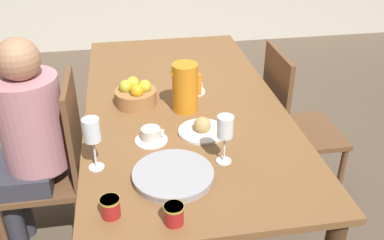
{
  "coord_description": "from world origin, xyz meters",
  "views": [
    {
      "loc": [
        -0.27,
        -1.89,
        1.75
      ],
      "look_at": [
        0.0,
        -0.28,
        0.81
      ],
      "focal_mm": 40.0,
      "sensor_mm": 36.0,
      "label": 1
    }
  ],
  "objects_px": {
    "chair_opposite": "(292,124)",
    "red_pitcher": "(184,87)",
    "bread_plate": "(202,129)",
    "jam_jar_amber": "(174,214)",
    "serving_tray": "(173,175)",
    "jam_jar_red": "(110,207)",
    "fruit_bowl": "(136,94)",
    "wine_glass_water": "(92,132)",
    "person_seated": "(27,135)",
    "wine_glass_juice": "(225,129)",
    "chair_person_side": "(55,165)",
    "teacup_across": "(192,87)",
    "teacup_near_person": "(151,136)"
  },
  "relations": [
    {
      "from": "chair_opposite",
      "to": "red_pitcher",
      "type": "bearing_deg",
      "value": -71.85
    },
    {
      "from": "chair_opposite",
      "to": "red_pitcher",
      "type": "relative_size",
      "value": 3.97
    },
    {
      "from": "bread_plate",
      "to": "jam_jar_amber",
      "type": "bearing_deg",
      "value": -110.1
    },
    {
      "from": "serving_tray",
      "to": "jam_jar_red",
      "type": "bearing_deg",
      "value": -144.59
    },
    {
      "from": "fruit_bowl",
      "to": "wine_glass_water",
      "type": "bearing_deg",
      "value": -109.83
    },
    {
      "from": "person_seated",
      "to": "wine_glass_water",
      "type": "relative_size",
      "value": 5.31
    },
    {
      "from": "wine_glass_juice",
      "to": "bread_plate",
      "type": "distance_m",
      "value": 0.27
    },
    {
      "from": "jam_jar_amber",
      "to": "bread_plate",
      "type": "bearing_deg",
      "value": 69.9
    },
    {
      "from": "wine_glass_water",
      "to": "jam_jar_red",
      "type": "xyz_separation_m",
      "value": [
        0.06,
        -0.28,
        -0.12
      ]
    },
    {
      "from": "jam_jar_red",
      "to": "chair_person_side",
      "type": "bearing_deg",
      "value": 112.67
    },
    {
      "from": "serving_tray",
      "to": "teacup_across",
      "type": "bearing_deg",
      "value": 74.91
    },
    {
      "from": "wine_glass_water",
      "to": "jam_jar_red",
      "type": "bearing_deg",
      "value": -78.9
    },
    {
      "from": "jam_jar_amber",
      "to": "jam_jar_red",
      "type": "relative_size",
      "value": 1.0
    },
    {
      "from": "serving_tray",
      "to": "jam_jar_red",
      "type": "distance_m",
      "value": 0.28
    },
    {
      "from": "bread_plate",
      "to": "jam_jar_red",
      "type": "height_order",
      "value": "bread_plate"
    },
    {
      "from": "wine_glass_water",
      "to": "teacup_near_person",
      "type": "distance_m",
      "value": 0.31
    },
    {
      "from": "serving_tray",
      "to": "jam_jar_red",
      "type": "height_order",
      "value": "jam_jar_red"
    },
    {
      "from": "teacup_across",
      "to": "jam_jar_amber",
      "type": "xyz_separation_m",
      "value": [
        -0.22,
        -0.94,
        0.01
      ]
    },
    {
      "from": "chair_opposite",
      "to": "teacup_near_person",
      "type": "height_order",
      "value": "chair_opposite"
    },
    {
      "from": "person_seated",
      "to": "jam_jar_amber",
      "type": "distance_m",
      "value": 0.98
    },
    {
      "from": "wine_glass_water",
      "to": "fruit_bowl",
      "type": "relative_size",
      "value": 1.07
    },
    {
      "from": "teacup_near_person",
      "to": "jam_jar_red",
      "type": "xyz_separation_m",
      "value": [
        -0.17,
        -0.44,
        0.01
      ]
    },
    {
      "from": "chair_opposite",
      "to": "fruit_bowl",
      "type": "relative_size",
      "value": 4.58
    },
    {
      "from": "serving_tray",
      "to": "jam_jar_amber",
      "type": "relative_size",
      "value": 4.36
    },
    {
      "from": "wine_glass_juice",
      "to": "serving_tray",
      "type": "relative_size",
      "value": 0.67
    },
    {
      "from": "jam_jar_amber",
      "to": "wine_glass_water",
      "type": "bearing_deg",
      "value": 126.46
    },
    {
      "from": "fruit_bowl",
      "to": "serving_tray",
      "type": "bearing_deg",
      "value": -80.58
    },
    {
      "from": "red_pitcher",
      "to": "fruit_bowl",
      "type": "distance_m",
      "value": 0.25
    },
    {
      "from": "teacup_across",
      "to": "bread_plate",
      "type": "distance_m",
      "value": 0.41
    },
    {
      "from": "red_pitcher",
      "to": "wine_glass_juice",
      "type": "height_order",
      "value": "red_pitcher"
    },
    {
      "from": "person_seated",
      "to": "red_pitcher",
      "type": "relative_size",
      "value": 4.94
    },
    {
      "from": "chair_person_side",
      "to": "wine_glass_water",
      "type": "xyz_separation_m",
      "value": [
        0.25,
        -0.44,
        0.44
      ]
    },
    {
      "from": "wine_glass_juice",
      "to": "jam_jar_amber",
      "type": "height_order",
      "value": "wine_glass_juice"
    },
    {
      "from": "serving_tray",
      "to": "red_pitcher",
      "type": "bearing_deg",
      "value": 76.78
    },
    {
      "from": "wine_glass_juice",
      "to": "jam_jar_red",
      "type": "height_order",
      "value": "wine_glass_juice"
    },
    {
      "from": "chair_opposite",
      "to": "red_pitcher",
      "type": "height_order",
      "value": "red_pitcher"
    },
    {
      "from": "red_pitcher",
      "to": "jam_jar_amber",
      "type": "bearing_deg",
      "value": -101.27
    },
    {
      "from": "serving_tray",
      "to": "jam_jar_red",
      "type": "xyz_separation_m",
      "value": [
        -0.23,
        -0.16,
        0.02
      ]
    },
    {
      "from": "wine_glass_water",
      "to": "fruit_bowl",
      "type": "height_order",
      "value": "wine_glass_water"
    },
    {
      "from": "person_seated",
      "to": "serving_tray",
      "type": "bearing_deg",
      "value": -130.61
    },
    {
      "from": "wine_glass_juice",
      "to": "jam_jar_amber",
      "type": "relative_size",
      "value": 2.92
    },
    {
      "from": "wine_glass_water",
      "to": "bread_plate",
      "type": "height_order",
      "value": "wine_glass_water"
    },
    {
      "from": "chair_person_side",
      "to": "teacup_across",
      "type": "height_order",
      "value": "chair_person_side"
    },
    {
      "from": "chair_opposite",
      "to": "serving_tray",
      "type": "distance_m",
      "value": 1.12
    },
    {
      "from": "wine_glass_water",
      "to": "jam_jar_red",
      "type": "height_order",
      "value": "wine_glass_water"
    },
    {
      "from": "person_seated",
      "to": "jam_jar_red",
      "type": "relative_size",
      "value": 16.49
    },
    {
      "from": "jam_jar_amber",
      "to": "chair_person_side",
      "type": "bearing_deg",
      "value": 122.51
    },
    {
      "from": "jam_jar_red",
      "to": "teacup_near_person",
      "type": "bearing_deg",
      "value": 68.56
    },
    {
      "from": "chair_opposite",
      "to": "wine_glass_juice",
      "type": "distance_m",
      "value": 0.98
    },
    {
      "from": "teacup_across",
      "to": "bread_plate",
      "type": "height_order",
      "value": "bread_plate"
    }
  ]
}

